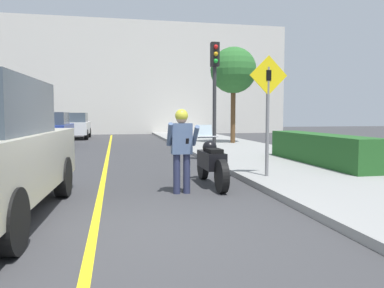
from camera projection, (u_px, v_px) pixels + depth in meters
The scene contains 12 objects.
ground_plane at pixel (140, 233), 4.94m from camera, with size 80.00×80.00×0.00m, color #38383A.
sidewalk_curb at pixel (314, 172), 9.81m from camera, with size 4.40×44.00×0.14m.
road_center_line at pixel (105, 169), 10.68m from camera, with size 0.12×36.00×0.01m.
building_backdrop at pixel (118, 78), 29.98m from camera, with size 28.00×1.20×9.03m.
motorcycle at pixel (211, 162), 8.25m from camera, with size 0.62×2.32×1.32m.
person_biker at pixel (182, 142), 7.34m from camera, with size 0.59×0.46×1.67m.
crossing_sign at pixel (268, 104), 8.58m from camera, with size 0.91×0.08×2.77m.
traffic_light at pixel (215, 78), 11.99m from camera, with size 0.26×0.30×3.72m.
hedge_row at pixel (320, 149), 11.00m from camera, with size 0.90×4.82×0.86m.
street_tree at pixel (233, 71), 18.70m from camera, with size 2.30×2.30×4.79m.
parked_car_blue at pixel (51, 129), 18.43m from camera, with size 1.88×4.20×1.68m.
parked_car_white at pixel (74, 126), 24.30m from camera, with size 1.88×4.20×1.68m.
Camera 1 is at (-0.29, -4.88, 1.56)m, focal length 35.00 mm.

